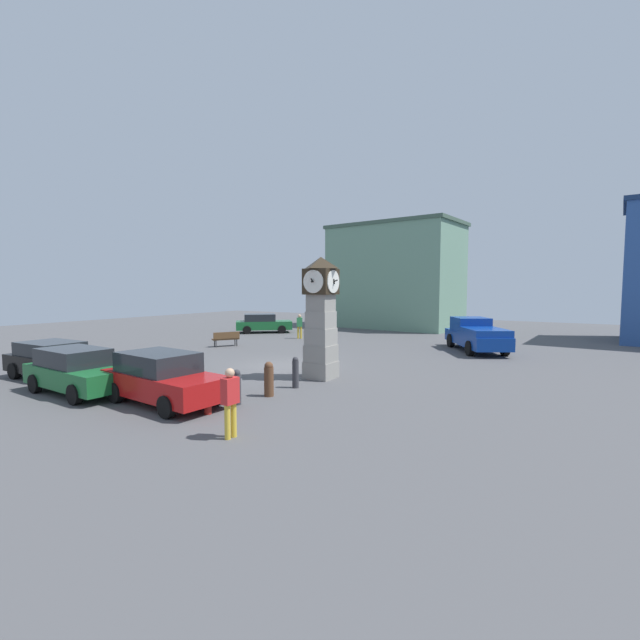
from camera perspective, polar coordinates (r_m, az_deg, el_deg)
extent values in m
plane|color=#4C4C4F|center=(19.82, -5.15, -6.14)|extent=(69.31, 69.31, 0.00)
cube|color=gray|center=(17.12, 0.12, -6.65)|extent=(1.09, 1.09, 0.67)
cube|color=gray|center=(17.00, 0.12, -4.45)|extent=(1.03, 1.03, 0.67)
cube|color=gray|center=(16.91, 0.12, -2.22)|extent=(0.98, 0.98, 0.67)
cube|color=gray|center=(16.85, 0.12, 0.03)|extent=(0.92, 0.92, 0.67)
cube|color=gray|center=(16.81, 0.12, 2.29)|extent=(0.86, 0.86, 0.67)
cube|color=#2D2316|center=(16.80, 0.12, 5.14)|extent=(1.08, 1.08, 1.00)
cylinder|color=white|center=(17.28, 1.09, 5.11)|extent=(0.88, 0.04, 0.88)
cube|color=black|center=(17.31, 1.14, 5.11)|extent=(0.06, 0.07, 0.20)
cube|color=black|center=(17.31, 1.14, 5.11)|extent=(0.04, 0.30, 0.21)
cylinder|color=white|center=(16.33, -0.91, 5.16)|extent=(0.88, 0.04, 0.88)
cube|color=black|center=(16.31, -0.97, 5.16)|extent=(0.06, 0.20, 0.08)
cube|color=black|center=(16.31, -0.97, 5.16)|extent=(0.04, 0.28, 0.24)
cylinder|color=white|center=(16.52, 1.78, 5.15)|extent=(0.04, 0.88, 0.88)
cube|color=black|center=(16.51, 1.86, 5.15)|extent=(0.07, 0.06, 0.20)
cube|color=black|center=(16.51, 1.86, 5.15)|extent=(0.33, 0.04, 0.15)
cylinder|color=white|center=(17.10, -1.49, 5.12)|extent=(0.04, 0.88, 0.88)
cube|color=black|center=(17.12, -1.57, 5.12)|extent=(0.09, 0.06, 0.20)
cube|color=black|center=(17.12, -1.57, 5.12)|extent=(0.25, 0.04, 0.27)
pyramid|color=#2D2316|center=(16.83, 0.12, 7.64)|extent=(1.13, 1.13, 0.46)
cylinder|color=maroon|center=(12.76, -14.75, -10.24)|extent=(0.21, 0.21, 0.83)
sphere|color=maroon|center=(12.65, -14.79, -8.28)|extent=(0.19, 0.19, 0.19)
cylinder|color=#333338|center=(13.57, -11.01, -9.06)|extent=(0.25, 0.25, 0.94)
sphere|color=#333338|center=(13.46, -11.04, -6.96)|extent=(0.22, 0.22, 0.22)
cylinder|color=brown|center=(14.40, -6.83, -8.18)|extent=(0.32, 0.32, 0.97)
sphere|color=brown|center=(14.30, -6.85, -6.10)|extent=(0.29, 0.29, 0.29)
cylinder|color=#333338|center=(15.49, -3.29, -7.23)|extent=(0.23, 0.23, 0.99)
sphere|color=#333338|center=(15.39, -3.30, -5.30)|extent=(0.21, 0.21, 0.21)
cube|color=black|center=(19.95, -31.80, -4.95)|extent=(4.32, 1.96, 0.66)
cube|color=#1E2328|center=(20.15, -32.30, -3.19)|extent=(2.39, 1.76, 0.52)
cylinder|color=black|center=(19.30, -27.61, -5.94)|extent=(0.65, 0.24, 0.64)
cylinder|color=black|center=(18.44, -32.19, -6.57)|extent=(0.65, 0.24, 0.64)
cylinder|color=black|center=(21.55, -31.41, -5.05)|extent=(0.65, 0.24, 0.64)
cylinder|color=black|center=(20.79, -35.63, -5.55)|extent=(0.65, 0.24, 0.64)
cube|color=#19602D|center=(16.78, -29.45, -6.51)|extent=(4.35, 1.88, 0.66)
cube|color=#1E2328|center=(16.96, -30.02, -4.28)|extent=(2.42, 1.67, 0.59)
cylinder|color=black|center=(16.07, -24.65, -7.82)|extent=(0.65, 0.25, 0.64)
cylinder|color=black|center=(15.31, -29.91, -8.60)|extent=(0.65, 0.25, 0.64)
cylinder|color=black|center=(18.36, -29.01, -6.49)|extent=(0.65, 0.25, 0.64)
cylinder|color=black|center=(17.69, -33.74, -7.07)|extent=(0.65, 0.25, 0.64)
cube|color=#A51111|center=(14.20, -19.98, -8.03)|extent=(4.45, 2.14, 0.70)
cube|color=#1E2328|center=(14.35, -20.77, -5.25)|extent=(2.50, 1.84, 0.61)
cylinder|color=black|center=(13.72, -13.78, -9.61)|extent=(0.66, 0.27, 0.64)
cylinder|color=black|center=(12.73, -19.79, -10.84)|extent=(0.66, 0.27, 0.64)
cylinder|color=black|center=(15.82, -20.08, -7.88)|extent=(0.66, 0.27, 0.64)
cylinder|color=black|center=(14.97, -25.59, -8.74)|extent=(0.66, 0.27, 0.64)
cube|color=#19602D|center=(34.52, -7.49, -0.68)|extent=(4.56, 4.37, 0.66)
cube|color=#1E2328|center=(34.46, -8.05, 0.33)|extent=(2.99, 2.94, 0.57)
cylinder|color=black|center=(35.55, -5.38, -0.97)|extent=(0.62, 0.59, 0.64)
cylinder|color=black|center=(33.71, -5.12, -1.25)|extent=(0.62, 0.59, 0.64)
cylinder|color=black|center=(35.43, -9.75, -1.03)|extent=(0.62, 0.59, 0.64)
cylinder|color=black|center=(33.58, -9.72, -1.32)|extent=(0.62, 0.59, 0.64)
cube|color=navy|center=(25.79, 20.09, -2.37)|extent=(4.56, 5.77, 0.70)
cube|color=navy|center=(26.63, 19.43, -0.53)|extent=(2.59, 2.63, 0.80)
cube|color=navy|center=(24.69, 21.00, -1.45)|extent=(3.25, 3.63, 0.36)
cylinder|color=black|center=(27.11, 17.04, -2.62)|extent=(0.66, 0.83, 0.80)
cylinder|color=black|center=(27.70, 20.70, -2.57)|extent=(0.66, 0.83, 0.80)
cylinder|color=black|center=(23.96, 19.35, -3.57)|extent=(0.66, 0.83, 0.80)
cylinder|color=black|center=(24.62, 23.42, -3.48)|extent=(0.66, 0.83, 0.80)
cube|color=brown|center=(26.87, -12.47, -2.49)|extent=(1.26, 1.63, 0.08)
cube|color=brown|center=(26.60, -12.35, -2.01)|extent=(0.88, 1.40, 0.40)
cylinder|color=#262628|center=(27.25, -11.27, -2.85)|extent=(0.06, 0.06, 0.45)
cylinder|color=#262628|center=(26.94, -13.89, -2.98)|extent=(0.06, 0.06, 0.45)
cylinder|color=#262628|center=(26.87, -11.04, -2.95)|extent=(0.06, 0.06, 0.45)
cylinder|color=#262628|center=(26.55, -13.70, -3.08)|extent=(0.06, 0.06, 0.45)
cylinder|color=gold|center=(10.64, -12.24, -13.15)|extent=(0.14, 0.14, 0.84)
cylinder|color=gold|center=(10.77, -11.44, -12.92)|extent=(0.14, 0.14, 0.84)
cube|color=red|center=(10.51, -11.90, -9.21)|extent=(0.26, 0.41, 0.63)
sphere|color=tan|center=(10.42, -11.94, -6.92)|extent=(0.23, 0.23, 0.23)
cylinder|color=gold|center=(30.24, -2.93, -1.69)|extent=(0.14, 0.14, 0.85)
cylinder|color=gold|center=(30.24, -2.55, -1.68)|extent=(0.14, 0.14, 0.85)
cube|color=#338C4C|center=(30.17, -2.75, -0.28)|extent=(0.47, 0.42, 0.64)
sphere|color=tan|center=(30.14, -2.75, 0.54)|extent=(0.23, 0.23, 0.23)
cube|color=gray|center=(39.27, 9.94, 5.54)|extent=(11.52, 7.41, 8.93)
cube|color=#405849|center=(39.64, 10.03, 12.23)|extent=(11.86, 7.64, 0.30)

